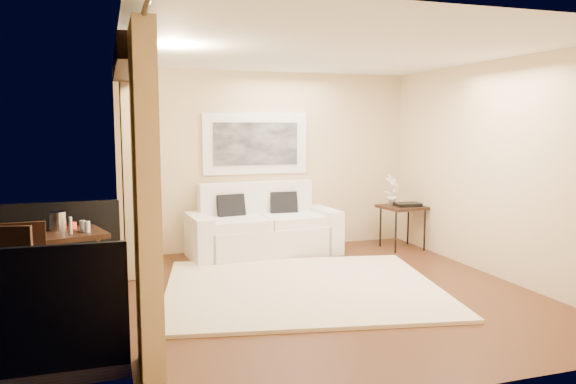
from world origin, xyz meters
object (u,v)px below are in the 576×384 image
balcony_chair_far (23,264)px  balcony_chair_near (2,279)px  sofa (262,229)px  ice_bucket (57,221)px  side_table (403,209)px  bistro_table (70,240)px  orchid (392,190)px

balcony_chair_far → balcony_chair_near: balcony_chair_near is taller
sofa → ice_bucket: sofa is taller
sofa → ice_bucket: size_ratio=11.15×
side_table → bistro_table: (-4.70, -1.33, 0.09)m
sofa → ice_bucket: (-2.68, -1.51, 0.52)m
bistro_table → balcony_chair_far: size_ratio=0.82×
balcony_chair_near → ice_bucket: bearing=86.1°
sofa → balcony_chair_far: sofa is taller
orchid → balcony_chair_near: size_ratio=0.45×
side_table → balcony_chair_far: size_ratio=0.68×
orchid → side_table: bearing=-40.9°
sofa → balcony_chair_near: balcony_chair_near is taller
balcony_chair_near → bistro_table: bearing=78.3°
sofa → side_table: (2.15, -0.32, 0.24)m
orchid → balcony_chair_far: 5.33m
bistro_table → ice_bucket: size_ratio=4.11×
bistro_table → balcony_chair_near: 1.20m
sofa → side_table: size_ratio=3.25×
ice_bucket → balcony_chair_far: bearing=-114.1°
side_table → orchid: (-0.13, 0.11, 0.29)m
orchid → balcony_chair_near: (-5.06, -2.53, -0.29)m
side_table → ice_bucket: ice_bucket is taller
orchid → balcony_chair_near: bearing=-153.4°
orchid → ice_bucket: 4.88m
balcony_chair_near → side_table: bearing=37.2°
ice_bucket → sofa: bearing=29.4°
sofa → orchid: orchid is taller
bistro_table → balcony_chair_far: (-0.40, -0.46, -0.12)m
sofa → orchid: bearing=-9.6°
sofa → balcony_chair_near: bearing=-141.5°
side_table → ice_bucket: (-4.83, -1.19, 0.27)m
bistro_table → sofa: bearing=32.9°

